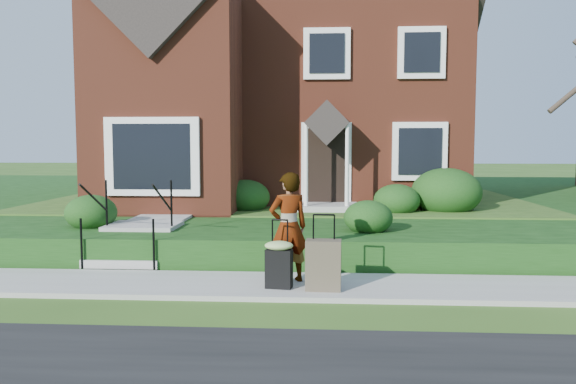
# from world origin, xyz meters

# --- Properties ---
(ground) EXTENTS (120.00, 120.00, 0.00)m
(ground) POSITION_xyz_m (0.00, 0.00, 0.00)
(ground) COLOR #2D5119
(ground) RESTS_ON ground
(sidewalk) EXTENTS (60.00, 1.60, 0.08)m
(sidewalk) POSITION_xyz_m (0.00, 0.00, 0.04)
(sidewalk) COLOR #9E9B93
(sidewalk) RESTS_ON ground
(terrace) EXTENTS (44.00, 20.00, 0.60)m
(terrace) POSITION_xyz_m (4.00, 10.90, 0.30)
(terrace) COLOR #13380F
(terrace) RESTS_ON ground
(walkway) EXTENTS (1.20, 6.00, 0.06)m
(walkway) POSITION_xyz_m (-2.50, 5.00, 0.63)
(walkway) COLOR #9E9B93
(walkway) RESTS_ON terrace
(main_house) EXTENTS (10.40, 10.20, 9.40)m
(main_house) POSITION_xyz_m (-0.21, 9.61, 5.26)
(main_house) COLOR brown
(main_house) RESTS_ON terrace
(front_steps) EXTENTS (1.40, 2.02, 1.50)m
(front_steps) POSITION_xyz_m (-2.50, 1.84, 0.47)
(front_steps) COLOR #9E9B93
(front_steps) RESTS_ON ground
(foundation_shrubs) EXTENTS (10.09, 4.75, 1.22)m
(foundation_shrubs) POSITION_xyz_m (0.44, 4.98, 1.11)
(foundation_shrubs) COLOR #123610
(foundation_shrubs) RESTS_ON terrace
(woman) EXTENTS (0.76, 0.64, 1.76)m
(woman) POSITION_xyz_m (0.56, 0.14, 0.96)
(woman) COLOR #999999
(woman) RESTS_ON sidewalk
(suitcase_black) EXTENTS (0.49, 0.42, 1.06)m
(suitcase_black) POSITION_xyz_m (0.44, -0.27, 0.49)
(suitcase_black) COLOR black
(suitcase_black) RESTS_ON sidewalk
(suitcase_olive) EXTENTS (0.55, 0.33, 1.15)m
(suitcase_olive) POSITION_xyz_m (1.12, -0.35, 0.46)
(suitcase_olive) COLOR brown
(suitcase_olive) RESTS_ON sidewalk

